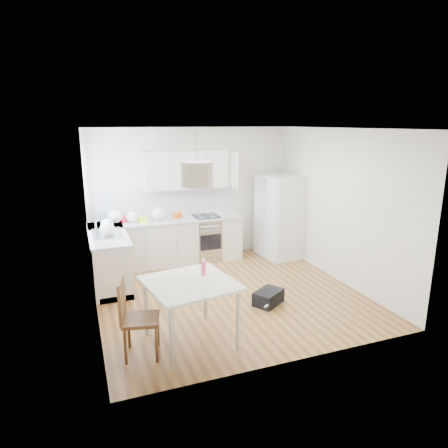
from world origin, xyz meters
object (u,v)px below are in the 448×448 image
object	(u,v)px
dining_chair	(141,317)
gym_bag	(268,297)
refrigerator	(281,217)
dining_table	(190,289)

from	to	relation	value
dining_chair	gym_bag	world-z (taller)	dining_chair
refrigerator	dining_table	size ratio (longest dim) A/B	1.42
dining_chair	gym_bag	size ratio (longest dim) A/B	2.10
refrigerator	dining_chair	world-z (taller)	refrigerator
dining_chair	gym_bag	xyz separation A→B (m)	(2.09, 0.74, -0.39)
refrigerator	gym_bag	world-z (taller)	refrigerator
dining_chair	gym_bag	distance (m)	2.25
dining_table	dining_chair	bearing A→B (deg)	178.56
refrigerator	gym_bag	size ratio (longest dim) A/B	3.60
refrigerator	gym_bag	distance (m)	2.53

